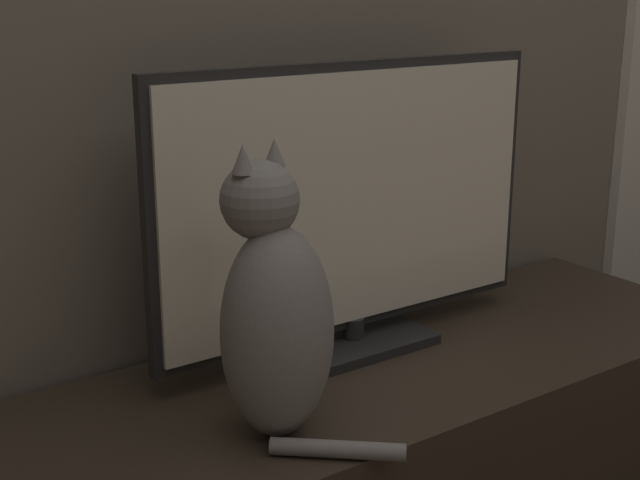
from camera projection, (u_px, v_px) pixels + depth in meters
The scene contains 3 objects.
tv_stand at pixel (394, 461), 1.81m from camera, with size 1.56×0.54×0.45m.
tv at pixel (354, 209), 1.74m from camera, with size 0.88×0.19×0.57m.
cat at pixel (273, 316), 1.42m from camera, with size 0.24×0.31×0.48m.
Camera 1 is at (-1.05, -0.32, 1.16)m, focal length 50.00 mm.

